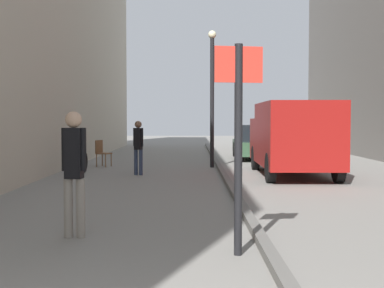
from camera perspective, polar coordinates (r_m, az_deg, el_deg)
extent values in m
plane|color=gray|center=(14.58, -2.34, -3.96)|extent=(80.00, 80.00, 0.00)
cube|color=#615F5B|center=(14.59, 3.88, -3.72)|extent=(0.16, 40.00, 0.12)
cylinder|color=#2D3851|center=(16.05, -5.33, -1.98)|extent=(0.11, 0.11, 0.77)
cylinder|color=#2D3851|center=(16.12, -5.86, -1.96)|extent=(0.11, 0.11, 0.77)
cube|color=black|center=(16.04, -5.61, 0.56)|extent=(0.26, 0.24, 0.65)
cylinder|color=black|center=(15.99, -5.23, 0.73)|extent=(0.09, 0.09, 0.56)
cylinder|color=black|center=(16.09, -5.99, 0.74)|extent=(0.09, 0.09, 0.56)
sphere|color=brown|center=(16.03, -5.62, 2.11)|extent=(0.21, 0.21, 0.21)
cylinder|color=gray|center=(7.79, -12.97, -6.70)|extent=(0.13, 0.13, 0.84)
cylinder|color=gray|center=(7.73, -11.70, -6.76)|extent=(0.13, 0.13, 0.84)
cube|color=black|center=(7.67, -12.39, -0.97)|extent=(0.25, 0.22, 0.72)
cylinder|color=black|center=(7.71, -13.30, -0.56)|extent=(0.10, 0.10, 0.61)
cylinder|color=black|center=(7.63, -11.48, -0.57)|extent=(0.10, 0.10, 0.61)
sphere|color=tan|center=(7.66, -12.43, 2.59)|extent=(0.23, 0.23, 0.23)
cube|color=maroon|center=(15.44, 11.37, 1.03)|extent=(2.04, 3.81, 1.83)
cube|color=maroon|center=(18.04, 9.84, 0.54)|extent=(2.02, 1.49, 1.37)
cube|color=black|center=(18.54, 9.60, 1.53)|extent=(1.68, 0.06, 0.60)
cylinder|color=black|center=(17.81, 7.04, -1.48)|extent=(0.23, 0.80, 0.80)
cylinder|color=black|center=(18.09, 12.72, -1.46)|extent=(0.23, 0.80, 0.80)
cylinder|color=black|center=(14.17, 8.64, -2.55)|extent=(0.23, 0.80, 0.80)
cylinder|color=black|center=(14.52, 15.70, -2.49)|extent=(0.23, 0.80, 0.80)
cube|color=#335138|center=(22.74, 7.21, -0.35)|extent=(1.83, 4.21, 0.55)
cube|color=black|center=(22.71, 7.22, 1.20)|extent=(1.53, 2.53, 0.68)
cylinder|color=black|center=(24.09, 4.88, -0.58)|extent=(0.20, 0.64, 0.64)
cylinder|color=black|center=(24.27, 8.75, -0.58)|extent=(0.20, 0.64, 0.64)
cylinder|color=black|center=(21.25, 5.45, -1.02)|extent=(0.20, 0.64, 0.64)
cylinder|color=black|center=(21.45, 9.82, -1.01)|extent=(0.20, 0.64, 0.64)
cylinder|color=black|center=(6.52, 5.20, -0.69)|extent=(0.10, 0.10, 2.60)
cube|color=red|center=(6.55, 5.24, 8.52)|extent=(0.60, 0.13, 0.44)
cylinder|color=black|center=(18.52, 2.37, 4.42)|extent=(0.14, 0.14, 4.50)
sphere|color=beige|center=(18.74, 2.39, 11.69)|extent=(0.28, 0.28, 0.28)
torus|color=black|center=(16.91, -11.36, -1.87)|extent=(0.11, 0.72, 0.72)
torus|color=black|center=(15.91, -12.36, -2.16)|extent=(0.11, 0.72, 0.72)
cylinder|color=#B7B7BC|center=(16.40, -11.85, -1.49)|extent=(0.11, 0.95, 0.05)
cylinder|color=#B7B7BC|center=(16.20, -12.04, -0.76)|extent=(0.04, 0.04, 0.40)
cube|color=black|center=(16.19, -12.05, 0.02)|extent=(0.12, 0.25, 0.06)
cylinder|color=brown|center=(19.17, -8.49, -1.72)|extent=(0.04, 0.04, 0.45)
cylinder|color=brown|center=(18.85, -9.08, -1.80)|extent=(0.04, 0.04, 0.45)
cylinder|color=brown|center=(19.37, -9.44, -1.68)|extent=(0.04, 0.04, 0.45)
cylinder|color=brown|center=(19.05, -10.04, -1.76)|extent=(0.04, 0.04, 0.45)
cube|color=brown|center=(19.09, -9.27, -1.01)|extent=(0.58, 0.58, 0.04)
cube|color=brown|center=(19.19, -9.78, -0.26)|extent=(0.21, 0.42, 0.45)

